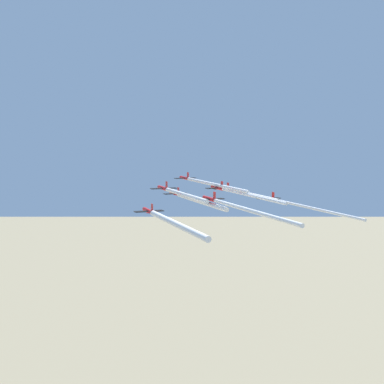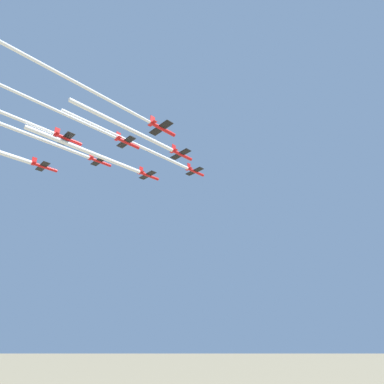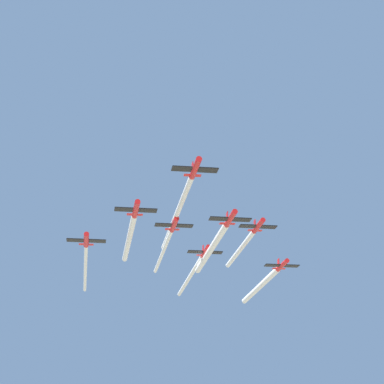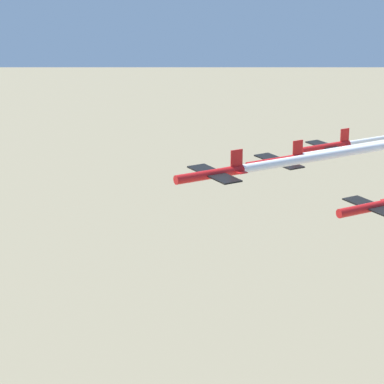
# 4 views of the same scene
# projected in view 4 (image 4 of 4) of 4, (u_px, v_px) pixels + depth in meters

# --- Properties ---
(jet_0) EXTENTS (8.04, 8.30, 2.79)m
(jet_0) POSITION_uv_depth(u_px,v_px,m) (212.00, 174.00, 96.68)
(jet_0) COLOR red
(jet_1) EXTENTS (8.04, 8.30, 2.79)m
(jet_1) POSITION_uv_depth(u_px,v_px,m) (371.00, 207.00, 97.75)
(jet_1) COLOR red
(jet_2) EXTENTS (8.04, 8.30, 2.79)m
(jet_2) POSITION_uv_depth(u_px,v_px,m) (277.00, 161.00, 111.82)
(jet_2) COLOR red
(jet_5) EXTENTS (8.04, 8.30, 2.79)m
(jet_5) POSITION_uv_depth(u_px,v_px,m) (327.00, 147.00, 126.76)
(jet_5) COLOR red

